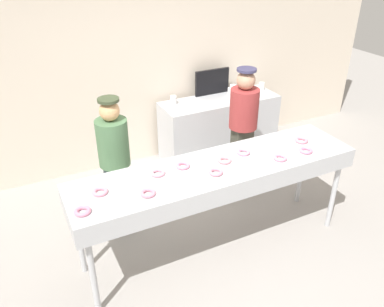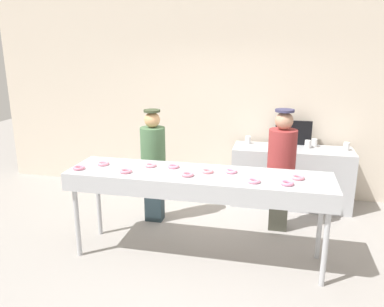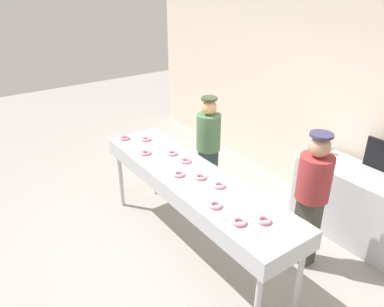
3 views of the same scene
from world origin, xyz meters
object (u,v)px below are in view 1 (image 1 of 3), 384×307
(strawberry_donut_2, at_px, (280,158))
(strawberry_donut_4, at_px, (306,150))
(worker_baker, at_px, (115,158))
(paper_cup_0, at_px, (173,100))
(menu_display, at_px, (212,82))
(paper_cup_2, at_px, (261,86))
(prep_counter, at_px, (219,127))
(strawberry_donut_10, at_px, (243,152))
(strawberry_donut_9, at_px, (100,192))
(strawberry_donut_8, at_px, (216,172))
(paper_cup_1, at_px, (231,92))
(strawberry_donut_3, at_px, (225,160))
(strawberry_donut_1, at_px, (183,166))
(strawberry_donut_7, at_px, (148,193))
(paper_cup_3, at_px, (233,89))
(worker_assistant, at_px, (243,122))
(strawberry_donut_0, at_px, (302,140))
(fryer_conveyor, at_px, (217,174))
(strawberry_donut_5, at_px, (158,173))
(strawberry_donut_6, at_px, (83,211))

(strawberry_donut_2, height_order, strawberry_donut_4, same)
(worker_baker, height_order, paper_cup_0, worker_baker)
(menu_display, bearing_deg, strawberry_donut_2, -101.49)
(paper_cup_2, bearing_deg, strawberry_donut_2, -120.78)
(worker_baker, height_order, prep_counter, worker_baker)
(strawberry_donut_10, bearing_deg, worker_baker, 147.13)
(worker_baker, bearing_deg, strawberry_donut_9, 67.17)
(strawberry_donut_8, distance_m, paper_cup_1, 2.42)
(strawberry_donut_3, height_order, strawberry_donut_9, same)
(prep_counter, relative_size, menu_display, 3.23)
(strawberry_donut_1, bearing_deg, strawberry_donut_8, -47.24)
(worker_baker, xyz_separation_m, paper_cup_1, (2.08, 1.03, 0.08))
(strawberry_donut_7, height_order, paper_cup_3, strawberry_donut_7)
(strawberry_donut_3, height_order, worker_assistant, worker_assistant)
(paper_cup_0, xyz_separation_m, menu_display, (0.68, 0.12, 0.13))
(strawberry_donut_0, distance_m, strawberry_donut_8, 1.16)
(strawberry_donut_4, relative_size, strawberry_donut_7, 1.00)
(worker_baker, relative_size, prep_counter, 0.89)
(paper_cup_2, bearing_deg, paper_cup_1, 178.87)
(fryer_conveyor, xyz_separation_m, worker_baker, (-0.79, 0.84, -0.04))
(worker_assistant, relative_size, menu_display, 2.97)
(strawberry_donut_1, height_order, strawberry_donut_5, same)
(paper_cup_3, bearing_deg, strawberry_donut_3, -123.57)
(strawberry_donut_4, distance_m, menu_display, 2.23)
(strawberry_donut_0, bearing_deg, strawberry_donut_6, -175.20)
(strawberry_donut_6, bearing_deg, strawberry_donut_7, 0.69)
(fryer_conveyor, xyz_separation_m, paper_cup_2, (1.83, 1.86, 0.03))
(strawberry_donut_2, height_order, strawberry_donut_5, same)
(strawberry_donut_1, height_order, paper_cup_3, strawberry_donut_1)
(strawberry_donut_8, relative_size, strawberry_donut_10, 1.00)
(strawberry_donut_4, bearing_deg, strawberry_donut_7, 179.83)
(strawberry_donut_9, bearing_deg, strawberry_donut_2, -6.92)
(strawberry_donut_8, height_order, paper_cup_3, strawberry_donut_8)
(strawberry_donut_9, bearing_deg, strawberry_donut_1, 5.52)
(strawberry_donut_9, bearing_deg, strawberry_donut_6, -133.24)
(strawberry_donut_0, height_order, strawberry_donut_4, same)
(paper_cup_2, bearing_deg, strawberry_donut_5, -144.00)
(strawberry_donut_8, distance_m, paper_cup_0, 2.12)
(worker_baker, bearing_deg, paper_cup_2, -157.70)
(worker_assistant, distance_m, prep_counter, 1.02)
(paper_cup_2, bearing_deg, strawberry_donut_4, -113.42)
(strawberry_donut_4, height_order, worker_baker, worker_baker)
(strawberry_donut_5, height_order, menu_display, menu_display)
(prep_counter, xyz_separation_m, paper_cup_3, (0.31, 0.17, 0.51))
(menu_display, bearing_deg, paper_cup_2, -14.67)
(paper_cup_2, distance_m, paper_cup_3, 0.46)
(strawberry_donut_8, relative_size, strawberry_donut_9, 1.00)
(menu_display, bearing_deg, strawberry_donut_9, -137.79)
(fryer_conveyor, xyz_separation_m, strawberry_donut_2, (0.62, -0.17, 0.12))
(worker_baker, bearing_deg, strawberry_donut_10, 148.14)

